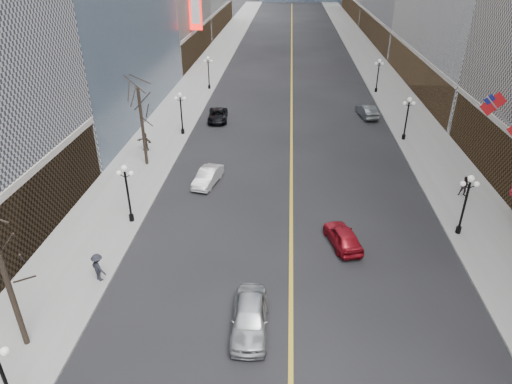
# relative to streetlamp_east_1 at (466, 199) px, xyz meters

# --- Properties ---
(sidewalk_east) EXTENTS (6.00, 230.00, 0.15)m
(sidewalk_east) POSITION_rel_streetlamp_east_1_xyz_m (2.20, 40.00, -2.83)
(sidewalk_east) COLOR gray
(sidewalk_east) RESTS_ON ground
(sidewalk_west) EXTENTS (6.00, 230.00, 0.15)m
(sidewalk_west) POSITION_rel_streetlamp_east_1_xyz_m (-25.80, 40.00, -2.83)
(sidewalk_west) COLOR gray
(sidewalk_west) RESTS_ON ground
(lane_line) EXTENTS (0.25, 200.00, 0.02)m
(lane_line) POSITION_rel_streetlamp_east_1_xyz_m (-11.80, 50.00, -2.89)
(lane_line) COLOR gold
(lane_line) RESTS_ON ground
(streetlamp_east_1) EXTENTS (1.26, 0.44, 4.52)m
(streetlamp_east_1) POSITION_rel_streetlamp_east_1_xyz_m (0.00, 0.00, 0.00)
(streetlamp_east_1) COLOR black
(streetlamp_east_1) RESTS_ON sidewalk_east
(streetlamp_east_2) EXTENTS (1.26, 0.44, 4.52)m
(streetlamp_east_2) POSITION_rel_streetlamp_east_1_xyz_m (0.00, 18.00, 0.00)
(streetlamp_east_2) COLOR black
(streetlamp_east_2) RESTS_ON sidewalk_east
(streetlamp_east_3) EXTENTS (1.26, 0.44, 4.52)m
(streetlamp_east_3) POSITION_rel_streetlamp_east_1_xyz_m (0.00, 36.00, 0.00)
(streetlamp_east_3) COLOR black
(streetlamp_east_3) RESTS_ON sidewalk_east
(streetlamp_west_0) EXTENTS (1.26, 0.44, 4.52)m
(streetlamp_west_0) POSITION_rel_streetlamp_east_1_xyz_m (-23.60, -16.00, 0.00)
(streetlamp_west_0) COLOR black
(streetlamp_west_0) RESTS_ON sidewalk_west
(streetlamp_west_1) EXTENTS (1.26, 0.44, 4.52)m
(streetlamp_west_1) POSITION_rel_streetlamp_east_1_xyz_m (-23.60, 0.00, 0.00)
(streetlamp_west_1) COLOR black
(streetlamp_west_1) RESTS_ON sidewalk_west
(streetlamp_west_2) EXTENTS (1.26, 0.44, 4.52)m
(streetlamp_west_2) POSITION_rel_streetlamp_east_1_xyz_m (-23.60, 18.00, 0.00)
(streetlamp_west_2) COLOR black
(streetlamp_west_2) RESTS_ON sidewalk_west
(streetlamp_west_3) EXTENTS (1.26, 0.44, 4.52)m
(streetlamp_west_3) POSITION_rel_streetlamp_east_1_xyz_m (-23.60, 36.00, 0.00)
(streetlamp_west_3) COLOR black
(streetlamp_west_3) RESTS_ON sidewalk_west
(flag_5) EXTENTS (2.87, 0.12, 2.87)m
(flag_5) POSITION_rel_streetlamp_east_1_xyz_m (3.51, 7.00, 4.39)
(flag_5) COLOR #B2B2B7
(flag_5) RESTS_ON ground
(tree_west_far) EXTENTS (3.60, 3.60, 7.92)m
(tree_west_far) POSITION_rel_streetlamp_east_1_xyz_m (-25.30, 10.00, 3.34)
(tree_west_far) COLOR #2D231C
(tree_west_far) RESTS_ON sidewalk_west
(car_nb_near) EXTENTS (2.06, 4.85, 1.63)m
(car_nb_near) POSITION_rel_streetlamp_east_1_xyz_m (-13.99, -10.09, -2.08)
(car_nb_near) COLOR #A8ACB0
(car_nb_near) RESTS_ON ground
(car_nb_mid) EXTENTS (2.31, 4.40, 1.38)m
(car_nb_mid) POSITION_rel_streetlamp_east_1_xyz_m (-18.97, 6.59, -2.21)
(car_nb_mid) COLOR silver
(car_nb_mid) RESTS_ON ground
(car_nb_far) EXTENTS (2.62, 4.93, 1.32)m
(car_nb_far) POSITION_rel_streetlamp_east_1_xyz_m (-20.45, 22.84, -2.24)
(car_nb_far) COLOR black
(car_nb_far) RESTS_ON ground
(car_sb_mid) EXTENTS (2.73, 4.45, 1.42)m
(car_sb_mid) POSITION_rel_streetlamp_east_1_xyz_m (-8.32, -1.89, -2.19)
(car_sb_mid) COLOR maroon
(car_sb_mid) RESTS_ON ground
(car_sb_far) EXTENTS (2.30, 4.62, 1.46)m
(car_sb_far) POSITION_rel_streetlamp_east_1_xyz_m (-2.80, 25.40, -2.17)
(car_sb_far) COLOR #515759
(car_sb_far) RESTS_ON ground
(ped_east_walk) EXTENTS (0.91, 0.62, 1.71)m
(ped_east_walk) POSITION_rel_streetlamp_east_1_xyz_m (2.16, 5.61, -1.89)
(ped_east_walk) COLOR black
(ped_east_walk) RESTS_ON sidewalk_east
(ped_west_walk) EXTENTS (1.26, 1.08, 1.85)m
(ped_west_walk) POSITION_rel_streetlamp_east_1_xyz_m (-23.40, -6.82, -1.83)
(ped_west_walk) COLOR black
(ped_west_walk) RESTS_ON sidewalk_west
(ped_west_far) EXTENTS (1.75, 1.02, 1.82)m
(ped_west_far) POSITION_rel_streetlamp_east_1_xyz_m (-26.34, 13.20, -1.84)
(ped_west_far) COLOR #2F231A
(ped_west_far) RESTS_ON sidewalk_west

